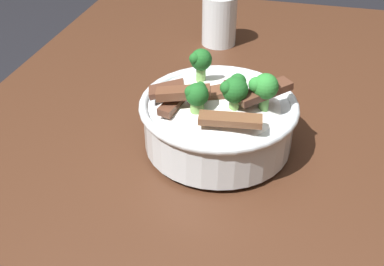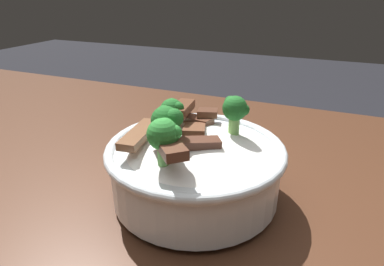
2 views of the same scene
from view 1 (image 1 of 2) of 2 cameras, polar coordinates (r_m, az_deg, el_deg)
rice_bowl at (r=0.66m, az=3.23°, el=2.00°), size 0.22×0.22×0.13m
drinking_glass at (r=0.98m, az=3.32°, el=13.22°), size 0.07×0.07×0.10m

